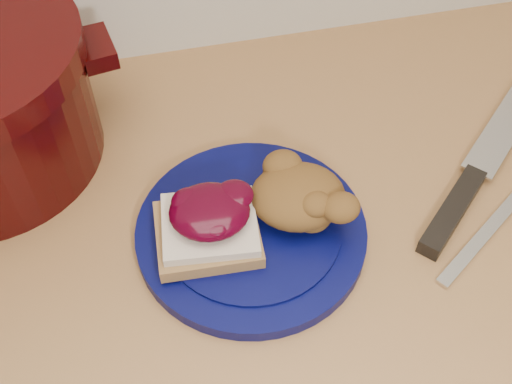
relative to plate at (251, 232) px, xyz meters
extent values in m
cube|color=beige|center=(-0.01, 0.03, -0.48)|extent=(4.00, 0.60, 0.86)
cylinder|color=#04063C|center=(0.00, 0.00, 0.00)|extent=(0.28, 0.28, 0.02)
cube|color=olive|center=(-0.05, -0.01, 0.02)|extent=(0.11, 0.10, 0.02)
cube|color=beige|center=(-0.04, 0.00, 0.03)|extent=(0.10, 0.09, 0.01)
ellipsoid|color=#340110|center=(-0.04, 0.00, 0.05)|extent=(0.09, 0.09, 0.02)
ellipsoid|color=brown|center=(0.05, 0.01, 0.04)|extent=(0.11, 0.10, 0.05)
cube|color=black|center=(0.22, -0.02, 0.00)|extent=(0.11, 0.11, 0.02)
cube|color=silver|center=(0.35, 0.09, 0.00)|extent=(0.19, 0.17, 0.00)
cube|color=silver|center=(0.25, -0.05, 0.00)|extent=(0.16, 0.11, 0.00)
cube|color=black|center=(-0.13, 0.22, 0.10)|extent=(0.05, 0.07, 0.02)
camera|label=1|loc=(-0.08, -0.39, 0.56)|focal=45.00mm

